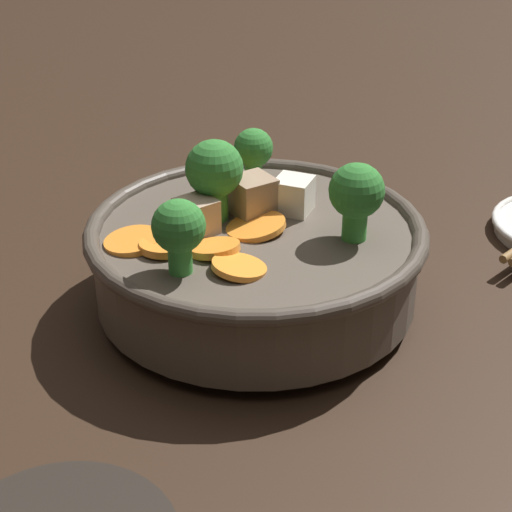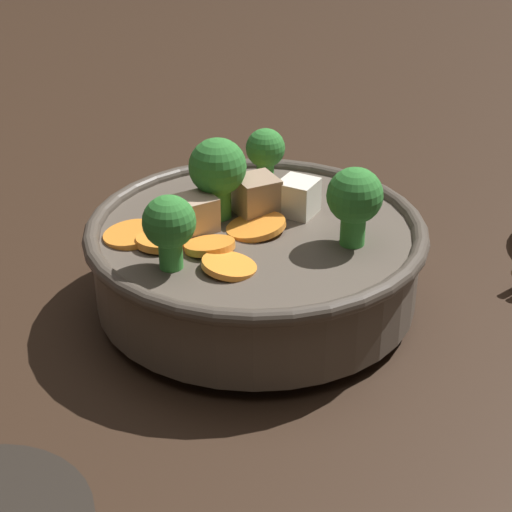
{
  "view_description": "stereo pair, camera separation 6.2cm",
  "coord_description": "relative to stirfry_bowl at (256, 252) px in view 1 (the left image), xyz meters",
  "views": [
    {
      "loc": [
        0.54,
        -0.05,
        0.34
      ],
      "look_at": [
        0.0,
        0.0,
        0.04
      ],
      "focal_mm": 60.0,
      "sensor_mm": 36.0,
      "label": 1
    },
    {
      "loc": [
        0.54,
        0.01,
        0.34
      ],
      "look_at": [
        0.0,
        0.0,
        0.04
      ],
      "focal_mm": 60.0,
      "sensor_mm": 36.0,
      "label": 2
    }
  ],
  "objects": [
    {
      "name": "stirfry_bowl",
      "position": [
        0.0,
        0.0,
        0.0
      ],
      "size": [
        0.24,
        0.24,
        0.12
      ],
      "color": "#51473D",
      "rests_on": "ground_plane"
    },
    {
      "name": "ground_plane",
      "position": [
        0.0,
        0.0,
        -0.05
      ],
      "size": [
        3.0,
        3.0,
        0.0
      ],
      "primitive_type": "plane",
      "color": "black"
    }
  ]
}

